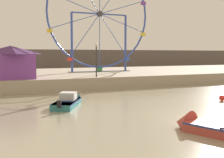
% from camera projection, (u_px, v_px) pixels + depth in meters
% --- Properties ---
extents(ground_plane, '(240.00, 240.00, 0.00)m').
position_uv_depth(ground_plane, '(213.00, 121.00, 15.74)').
color(ground_plane, gray).
extents(quay_promenade, '(110.00, 20.96, 1.22)m').
position_uv_depth(quay_promenade, '(70.00, 77.00, 38.51)').
color(quay_promenade, tan).
rests_on(quay_promenade, ground_plane).
extents(distant_town_skyline, '(140.00, 3.00, 4.40)m').
position_uv_depth(distant_town_skyline, '(37.00, 61.00, 57.73)').
color(distant_town_skyline, '#564C47').
rests_on(distant_town_skyline, ground_plane).
extents(motorboat_teal_painted, '(3.39, 4.56, 1.33)m').
position_uv_depth(motorboat_teal_painted, '(70.00, 101.00, 20.76)').
color(motorboat_teal_painted, teal).
rests_on(motorboat_teal_painted, ground_plane).
extents(motorboat_faded_red, '(2.39, 3.92, 1.29)m').
position_uv_depth(motorboat_faded_red, '(205.00, 127.00, 13.41)').
color(motorboat_faded_red, '#B24238').
rests_on(motorboat_faded_red, ground_plane).
extents(ferris_wheel_blue_frame, '(13.99, 1.20, 14.47)m').
position_uv_depth(ferris_wheel_blue_frame, '(100.00, 16.00, 38.40)').
color(ferris_wheel_blue_frame, '#334CA8').
rests_on(ferris_wheel_blue_frame, quay_promenade).
extents(carnival_booth_purple_stall, '(4.40, 3.91, 3.08)m').
position_uv_depth(carnival_booth_purple_stall, '(11.00, 62.00, 27.73)').
color(carnival_booth_purple_stall, purple).
rests_on(carnival_booth_purple_stall, quay_promenade).
extents(promenade_lamp_near, '(0.32, 0.32, 3.36)m').
position_uv_depth(promenade_lamp_near, '(96.00, 55.00, 29.61)').
color(promenade_lamp_near, '#2D2D33').
rests_on(promenade_lamp_near, quay_promenade).
extents(mooring_buoy_orange, '(0.44, 0.44, 0.44)m').
position_uv_depth(mooring_buoy_orange, '(222.00, 98.00, 22.34)').
color(mooring_buoy_orange, red).
rests_on(mooring_buoy_orange, ground_plane).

